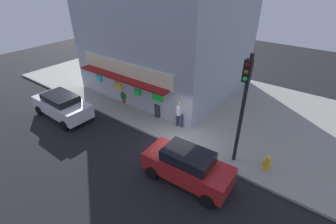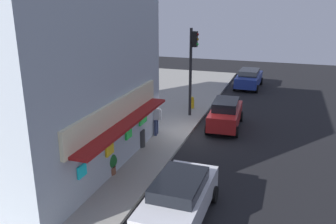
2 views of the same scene
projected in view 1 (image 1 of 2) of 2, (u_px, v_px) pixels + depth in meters
ground_plane at (177, 148)px, 13.56m from camera, size 54.00×54.00×0.00m
sidewalk at (224, 107)px, 17.61m from camera, size 36.00×11.83×0.15m
corner_building at (168, 38)px, 19.00m from camera, size 10.74×10.44×7.83m
traffic_light at (244, 99)px, 10.70m from camera, size 0.32×0.58×5.61m
fire_hydrant at (267, 163)px, 11.74m from camera, size 0.52×0.28×0.82m
trash_can at (158, 110)px, 16.12m from camera, size 0.51×0.51×0.88m
pedestrian at (180, 113)px, 14.75m from camera, size 0.49×0.63×1.78m
potted_plant_by_doorway at (125, 96)px, 17.80m from camera, size 0.67×0.67×0.95m
potted_plant_by_window at (149, 100)px, 17.19m from camera, size 0.60×0.60×0.94m
parked_car_white at (62, 105)px, 16.17m from camera, size 4.44×2.10×1.62m
parked_car_red at (187, 166)px, 11.09m from camera, size 4.23×2.03×1.71m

